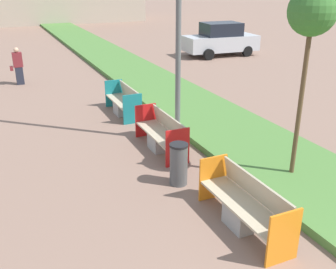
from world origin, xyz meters
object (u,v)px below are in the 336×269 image
sapling_tree_near (312,15)px  parked_car_distant (221,40)px  bench_orange_frame (245,208)px  litter_bin (179,164)px  bench_red_frame (162,136)px  pedestrian_walking (18,66)px  bench_teal_frame (124,104)px

sapling_tree_near → parked_car_distant: (6.39, 13.59, -2.67)m
bench_orange_frame → litter_bin: (-0.41, 1.92, 0.11)m
sapling_tree_near → bench_red_frame: bearing=126.2°
litter_bin → parked_car_distant: parked_car_distant is taller
litter_bin → parked_car_distant: 15.49m
parked_car_distant → pedestrian_walking: bearing=-165.0°
bench_teal_frame → sapling_tree_near: size_ratio=0.48×
bench_teal_frame → litter_bin: bearing=-94.7°
bench_orange_frame → bench_teal_frame: (-0.00, 6.95, -0.01)m
bench_orange_frame → bench_red_frame: 3.81m
bench_red_frame → litter_bin: bearing=-102.3°
bench_teal_frame → parked_car_distant: bearing=42.5°
bench_red_frame → pedestrian_walking: (-2.80, 8.69, 0.41)m
bench_orange_frame → litter_bin: size_ratio=2.33×
bench_orange_frame → pedestrian_walking: (-2.80, 12.49, 0.41)m
sapling_tree_near → bench_teal_frame: bearing=108.8°
litter_bin → pedestrian_walking: size_ratio=0.61×
bench_red_frame → bench_orange_frame: bearing=-90.0°
bench_red_frame → bench_teal_frame: size_ratio=1.07×
bench_red_frame → litter_bin: litter_bin is taller
sapling_tree_near → pedestrian_walking: (-4.81, 11.43, -2.80)m
bench_teal_frame → parked_car_distant: (8.40, 7.71, 0.55)m
bench_teal_frame → pedestrian_walking: 6.22m
bench_orange_frame → bench_red_frame: (-0.00, 3.81, -0.00)m
litter_bin → bench_orange_frame: bearing=-77.9°
bench_red_frame → parked_car_distant: parked_car_distant is taller
sapling_tree_near → parked_car_distant: size_ratio=0.96×
bench_red_frame → sapling_tree_near: 4.67m
bench_teal_frame → bench_red_frame: bearing=-90.0°
bench_teal_frame → sapling_tree_near: 7.00m
sapling_tree_near → parked_car_distant: 15.26m
pedestrian_walking → parked_car_distant: (11.20, 2.17, 0.13)m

